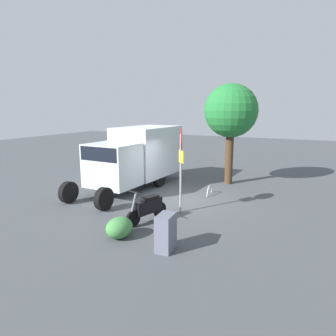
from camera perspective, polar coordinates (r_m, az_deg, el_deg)
name	(u,v)px	position (r m, az deg, el deg)	size (l,w,h in m)	color
ground_plane	(175,199)	(13.15, 1.27, -5.85)	(60.00, 60.00, 0.00)	#474B4E
box_truck_near	(137,155)	(14.97, -5.89, 2.52)	(6.93, 2.50, 2.93)	black
motorcycle	(148,207)	(10.47, -3.86, -7.40)	(1.76, 0.77, 1.20)	black
stop_sign	(181,157)	(11.00, 2.50, 2.00)	(0.71, 0.33, 3.15)	#9E9EA3
street_tree	(231,112)	(15.64, 11.83, 10.38)	(2.68, 2.68, 5.09)	#47301E
utility_cabinet	(166,232)	(8.45, -0.42, -12.09)	(0.68, 0.41, 1.03)	slate
bike_rack_hoop	(209,194)	(13.93, 7.84, -4.97)	(0.85, 0.85, 0.05)	#B7B7BC
shrub_near_sign	(119,228)	(9.41, -9.19, -11.07)	(0.92, 0.75, 0.63)	#428542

